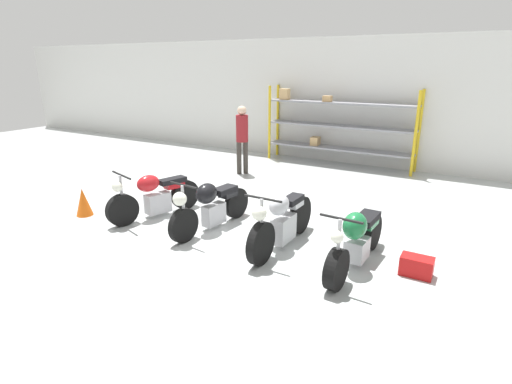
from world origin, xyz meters
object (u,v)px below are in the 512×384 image
motorcycle_silver (282,221)px  motorcycle_black (210,205)px  shelving_rack (336,125)px  motorcycle_green (357,239)px  traffic_cone (83,202)px  toolbox (417,266)px  motorcycle_red (155,196)px  person_browsing (242,134)px

motorcycle_silver → motorcycle_black: bearing=-89.6°
shelving_rack → motorcycle_green: bearing=-67.5°
shelving_rack → motorcycle_green: size_ratio=2.14×
motorcycle_silver → traffic_cone: bearing=-79.6°
motorcycle_green → toolbox: 0.89m
shelving_rack → motorcycle_red: size_ratio=2.28×
motorcycle_black → motorcycle_silver: size_ratio=0.98×
person_browsing → traffic_cone: 4.43m
shelving_rack → motorcycle_black: shelving_rack is taller
motorcycle_black → motorcycle_green: bearing=95.3°
person_browsing → toolbox: size_ratio=4.13×
motorcycle_green → shelving_rack: bearing=-154.4°
motorcycle_red → motorcycle_silver: bearing=106.9°
motorcycle_red → motorcycle_black: motorcycle_black is taller
motorcycle_black → motorcycle_silver: bearing=95.8°
shelving_rack → motorcycle_silver: bearing=-78.4°
motorcycle_red → traffic_cone: size_ratio=3.48×
toolbox → motorcycle_black: bearing=-178.0°
motorcycle_red → traffic_cone: motorcycle_red is taller
toolbox → traffic_cone: 6.12m
shelving_rack → motorcycle_red: 6.11m
motorcycle_red → traffic_cone: bearing=-45.7°
motorcycle_red → motorcycle_green: size_ratio=0.94×
motorcycle_black → toolbox: motorcycle_black is taller
shelving_rack → motorcycle_red: bearing=-104.6°
traffic_cone → motorcycle_black: bearing=14.7°
motorcycle_red → person_browsing: (-0.24, 3.58, 0.66)m
shelving_rack → motorcycle_silver: size_ratio=2.15×
shelving_rack → motorcycle_black: 5.89m
traffic_cone → toolbox: bearing=7.5°
toolbox → traffic_cone: size_ratio=0.80×
shelving_rack → person_browsing: bearing=-127.8°
motorcycle_silver → motorcycle_red: bearing=-89.0°
motorcycle_red → toolbox: size_ratio=4.35×
shelving_rack → toolbox: 6.67m
motorcycle_silver → person_browsing: size_ratio=1.12×
shelving_rack → toolbox: size_ratio=9.91×
motorcycle_red → motorcycle_black: size_ratio=0.96×
motorcycle_black → toolbox: (3.48, 0.12, -0.32)m
shelving_rack → person_browsing: size_ratio=2.40×
motorcycle_red → toolbox: bearing=108.5°
motorcycle_red → motorcycle_green: (3.97, -0.03, 0.01)m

